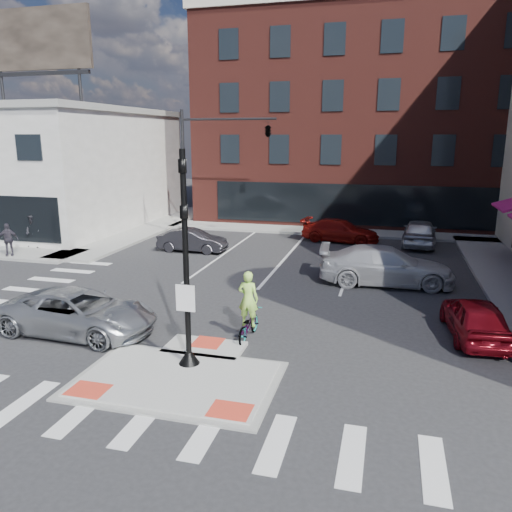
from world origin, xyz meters
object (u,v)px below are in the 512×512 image
(red_sedan, at_px, (475,318))
(bg_car_dark, at_px, (192,240))
(silver_suv, at_px, (79,312))
(white_pickup, at_px, (386,266))
(pedestrian_b, at_px, (8,240))
(pedestrian_a, at_px, (33,231))
(cyclist, at_px, (248,316))
(bg_car_silver, at_px, (420,232))
(bg_car_red, at_px, (340,231))

(red_sedan, distance_m, bg_car_dark, 16.45)
(silver_suv, distance_m, white_pickup, 12.92)
(white_pickup, height_order, pedestrian_b, pedestrian_b)
(pedestrian_a, bearing_deg, pedestrian_b, -81.69)
(silver_suv, distance_m, pedestrian_a, 14.15)
(silver_suv, xyz_separation_m, cyclist, (5.57, 0.98, 0.04))
(bg_car_silver, xyz_separation_m, bg_car_red, (-4.69, -0.08, -0.12))
(bg_car_silver, bearing_deg, red_sedan, 98.29)
(silver_suv, distance_m, pedestrian_b, 12.79)
(cyclist, bearing_deg, bg_car_dark, -57.57)
(white_pickup, relative_size, bg_car_red, 1.22)
(bg_car_dark, distance_m, pedestrian_a, 9.14)
(bg_car_red, height_order, cyclist, cyclist)
(silver_suv, relative_size, white_pickup, 0.90)
(red_sedan, height_order, bg_car_red, bg_car_red)
(bg_car_silver, height_order, pedestrian_a, pedestrian_a)
(silver_suv, relative_size, cyclist, 2.31)
(bg_car_silver, distance_m, pedestrian_a, 22.56)
(cyclist, bearing_deg, bg_car_silver, -107.90)
(pedestrian_b, bearing_deg, bg_car_red, -4.22)
(red_sedan, relative_size, pedestrian_b, 2.28)
(bg_car_silver, xyz_separation_m, pedestrian_a, (-21.42, -7.05, 0.30))
(bg_car_dark, bearing_deg, cyclist, -149.88)
(white_pickup, distance_m, pedestrian_a, 19.66)
(bg_car_silver, distance_m, pedestrian_b, 23.27)
(bg_car_dark, height_order, bg_car_silver, bg_car_silver)
(silver_suv, xyz_separation_m, pedestrian_a, (-9.82, 10.18, 0.38))
(bg_car_silver, bearing_deg, cyclist, 73.73)
(silver_suv, xyz_separation_m, bg_car_dark, (-0.93, 12.25, -0.09))
(white_pickup, bearing_deg, pedestrian_a, 80.42)
(silver_suv, bearing_deg, pedestrian_b, 52.68)
(white_pickup, xyz_separation_m, bg_car_dark, (-10.70, 3.80, -0.20))
(bg_car_silver, relative_size, bg_car_red, 1.00)
(red_sedan, xyz_separation_m, cyclist, (-7.08, -2.00, 0.08))
(red_sedan, height_order, bg_car_dark, red_sedan)
(cyclist, bearing_deg, white_pickup, -116.83)
(cyclist, bearing_deg, bg_car_red, -92.27)
(red_sedan, relative_size, bg_car_red, 0.85)
(bg_car_dark, height_order, pedestrian_b, pedestrian_b)
(silver_suv, relative_size, pedestrian_a, 2.75)
(bg_car_dark, distance_m, bg_car_red, 9.25)
(silver_suv, xyz_separation_m, white_pickup, (9.76, 8.46, 0.11))
(cyclist, distance_m, pedestrian_b, 17.00)
(silver_suv, bearing_deg, bg_car_red, -19.50)
(bg_car_red, relative_size, cyclist, 2.09)
(pedestrian_a, bearing_deg, bg_car_red, 31.24)
(bg_car_dark, relative_size, pedestrian_b, 2.21)
(white_pickup, height_order, bg_car_dark, white_pickup)
(silver_suv, height_order, red_sedan, silver_suv)
(silver_suv, relative_size, pedestrian_b, 2.98)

